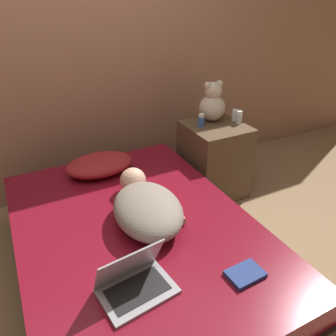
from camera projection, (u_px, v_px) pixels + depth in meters
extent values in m
plane|color=#937551|center=(139.00, 273.00, 2.20)|extent=(12.00, 12.00, 0.00)
cube|color=#996B51|center=(68.00, 43.00, 2.54)|extent=(8.00, 0.06, 2.60)
cube|color=#2D2319|center=(138.00, 260.00, 2.14)|extent=(1.39, 1.96, 0.24)
cube|color=maroon|center=(136.00, 235.00, 2.04)|extent=(1.36, 1.92, 0.18)
cube|color=brown|center=(214.00, 160.00, 2.92)|extent=(0.49, 0.50, 0.66)
ellipsoid|color=maroon|center=(100.00, 165.00, 2.52)|extent=(0.51, 0.35, 0.13)
ellipsoid|color=gray|center=(148.00, 210.00, 1.96)|extent=(0.48, 0.63, 0.20)
sphere|color=#DBAD8E|center=(133.00, 181.00, 2.26)|extent=(0.18, 0.18, 0.18)
cylinder|color=#DBAD8E|center=(174.00, 210.00, 2.07)|extent=(0.10, 0.27, 0.06)
cube|color=#9E9EA3|center=(137.00, 291.00, 1.55)|extent=(0.37, 0.28, 0.02)
cube|color=black|center=(137.00, 290.00, 1.54)|extent=(0.30, 0.20, 0.00)
cube|color=#9E9EA3|center=(129.00, 264.00, 1.54)|extent=(0.35, 0.15, 0.22)
cube|color=black|center=(129.00, 264.00, 1.54)|extent=(0.31, 0.13, 0.19)
sphere|color=beige|center=(212.00, 108.00, 2.81)|extent=(0.22, 0.22, 0.22)
sphere|color=beige|center=(213.00, 90.00, 2.73)|extent=(0.15, 0.15, 0.15)
sphere|color=beige|center=(208.00, 85.00, 2.69)|extent=(0.06, 0.06, 0.06)
sphere|color=beige|center=(219.00, 84.00, 2.73)|extent=(0.06, 0.06, 0.06)
cylinder|color=white|center=(235.00, 116.00, 2.84)|extent=(0.05, 0.05, 0.08)
cylinder|color=white|center=(235.00, 111.00, 2.81)|extent=(0.05, 0.05, 0.02)
cylinder|color=#3866B2|center=(201.00, 121.00, 2.72)|extent=(0.05, 0.05, 0.08)
cylinder|color=white|center=(202.00, 115.00, 2.70)|extent=(0.05, 0.05, 0.02)
cylinder|color=silver|center=(239.00, 119.00, 2.78)|extent=(0.05, 0.05, 0.08)
cylinder|color=white|center=(240.00, 113.00, 2.75)|extent=(0.04, 0.04, 0.02)
cube|color=navy|center=(245.00, 274.00, 1.63)|extent=(0.19, 0.13, 0.02)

